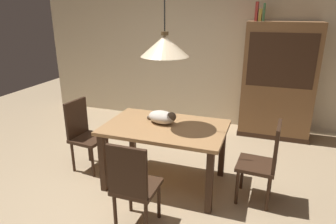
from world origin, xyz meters
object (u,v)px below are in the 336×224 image
object	(u,v)px
chair_near_front	(133,183)
book_red_tall	(257,11)
cat_sleeping	(163,117)
pendant_lamp	(165,46)
book_green_slim	(264,12)
chair_right_side	(265,160)
book_yellow_short	(260,15)
hutch_bookcase	(278,84)
dining_table	(165,134)
chair_left_side	(84,132)

from	to	relation	value
chair_near_front	book_red_tall	world-z (taller)	book_red_tall
cat_sleeping	pendant_lamp	distance (m)	0.84
chair_near_front	book_green_slim	xyz separation A→B (m)	(0.90, 2.84, 1.47)
chair_right_side	book_green_slim	xyz separation A→B (m)	(-0.23, 1.97, 1.47)
pendant_lamp	book_yellow_short	bearing A→B (deg)	66.60
cat_sleeping	hutch_bookcase	bearing A→B (deg)	55.98
book_yellow_short	hutch_bookcase	bearing A→B (deg)	-0.23
dining_table	book_yellow_short	world-z (taller)	book_yellow_short
dining_table	book_red_tall	xyz separation A→B (m)	(0.79, 1.96, 1.34)
chair_near_front	pendant_lamp	xyz separation A→B (m)	(0.00, 0.88, 1.15)
dining_table	chair_right_side	xyz separation A→B (m)	(1.13, -0.01, -0.14)
book_green_slim	cat_sleeping	bearing A→B (deg)	-116.75
cat_sleeping	chair_near_front	bearing A→B (deg)	-86.77
book_yellow_short	book_green_slim	size ratio (longest dim) A/B	0.77
chair_right_side	book_green_slim	world-z (taller)	book_green_slim
chair_left_side	pendant_lamp	bearing A→B (deg)	-0.43
dining_table	book_green_slim	distance (m)	2.53
chair_left_side	book_yellow_short	xyz separation A→B (m)	(1.98, 1.95, 1.43)
dining_table	book_red_tall	size ratio (longest dim) A/B	5.00
chair_right_side	hutch_bookcase	xyz separation A→B (m)	(0.09, 1.96, 0.38)
cat_sleeping	book_red_tall	size ratio (longest dim) A/B	1.42
dining_table	book_green_slim	size ratio (longest dim) A/B	5.38
pendant_lamp	chair_right_side	bearing A→B (deg)	-0.26
book_yellow_short	chair_left_side	bearing A→B (deg)	-135.35
book_red_tall	chair_left_side	bearing A→B (deg)	-134.51
book_green_slim	hutch_bookcase	bearing A→B (deg)	-0.27
chair_near_front	pendant_lamp	world-z (taller)	pendant_lamp
chair_left_side	book_yellow_short	world-z (taller)	book_yellow_short
chair_right_side	hutch_bookcase	world-z (taller)	hutch_bookcase
cat_sleeping	chair_right_side	bearing A→B (deg)	-3.61
pendant_lamp	hutch_bookcase	bearing A→B (deg)	58.06
chair_left_side	cat_sleeping	xyz separation A→B (m)	(1.07, 0.06, 0.32)
chair_left_side	pendant_lamp	xyz separation A→B (m)	(1.13, -0.01, 1.15)
chair_near_front	book_yellow_short	bearing A→B (deg)	73.35
pendant_lamp	book_yellow_short	size ratio (longest dim) A/B	6.50
chair_right_side	pendant_lamp	bearing A→B (deg)	179.74
book_red_tall	chair_near_front	bearing A→B (deg)	-105.59
chair_right_side	pendant_lamp	distance (m)	1.61
cat_sleeping	pendant_lamp	world-z (taller)	pendant_lamp
hutch_bookcase	book_green_slim	distance (m)	1.14
dining_table	chair_left_side	bearing A→B (deg)	179.57
dining_table	chair_left_side	xyz separation A→B (m)	(-1.13, 0.01, -0.14)
chair_right_side	book_green_slim	bearing A→B (deg)	96.64
dining_table	chair_near_front	size ratio (longest dim) A/B	1.51
cat_sleeping	book_yellow_short	bearing A→B (deg)	64.49
cat_sleeping	book_red_tall	xyz separation A→B (m)	(0.85, 1.89, 1.16)
book_red_tall	chair_right_side	bearing A→B (deg)	-80.28
dining_table	chair_right_side	distance (m)	1.14
cat_sleeping	chair_left_side	bearing A→B (deg)	-176.75
book_red_tall	book_green_slim	size ratio (longest dim) A/B	1.08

